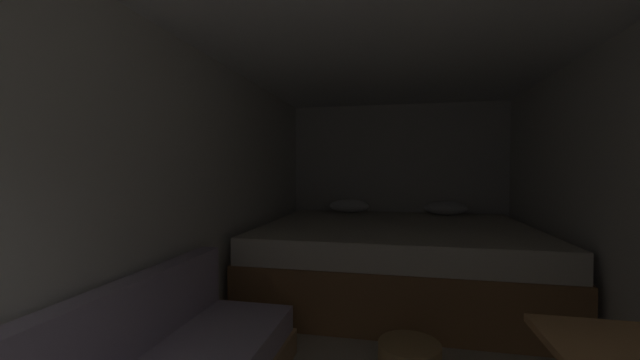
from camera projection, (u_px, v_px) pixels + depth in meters
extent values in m
cube|color=silver|center=(396.00, 185.00, 4.61)|extent=(2.69, 0.05, 2.00)
cube|color=silver|center=(198.00, 198.00, 2.53)|extent=(0.05, 4.76, 2.00)
cube|color=white|center=(395.00, 32.00, 2.23)|extent=(2.69, 4.76, 0.05)
cube|color=olive|center=(395.00, 270.00, 3.55)|extent=(2.47, 2.06, 0.46)
cube|color=beige|center=(395.00, 235.00, 3.54)|extent=(2.43, 2.02, 0.21)
ellipsoid|color=white|center=(349.00, 206.00, 4.47)|extent=(0.47, 0.28, 0.16)
ellipsoid|color=white|center=(446.00, 208.00, 4.24)|extent=(0.47, 0.28, 0.16)
cube|color=#AD9EB2|center=(104.00, 331.00, 1.60)|extent=(0.12, 1.84, 0.35)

